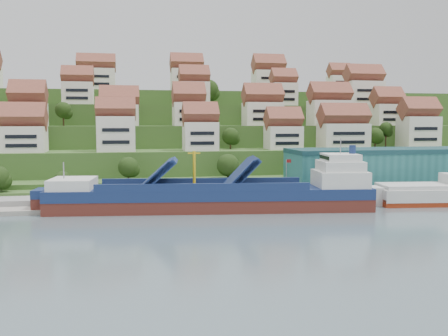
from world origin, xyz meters
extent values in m
plane|color=slate|center=(0.00, 0.00, 0.00)|extent=(300.00, 300.00, 0.00)
cube|color=gray|center=(20.00, 15.00, 1.10)|extent=(180.00, 14.00, 2.20)
cube|color=#2D4C1E|center=(0.00, 86.00, 2.00)|extent=(260.00, 128.00, 4.00)
cube|color=#2D4C1E|center=(0.00, 91.00, 5.50)|extent=(260.00, 118.00, 11.00)
cube|color=#2D4C1E|center=(0.00, 99.00, 9.00)|extent=(260.00, 102.00, 18.00)
cube|color=#2D4C1E|center=(0.00, 107.00, 12.50)|extent=(260.00, 86.00, 25.00)
cube|color=#2D4C1E|center=(0.00, 116.00, 15.50)|extent=(260.00, 68.00, 31.00)
cube|color=silver|center=(-47.41, 39.09, 14.53)|extent=(11.37, 8.57, 7.06)
cube|color=silver|center=(-22.78, 37.63, 15.90)|extent=(10.44, 7.03, 9.80)
cube|color=silver|center=(1.04, 37.45, 15.09)|extent=(9.68, 7.62, 8.19)
cube|color=silver|center=(26.88, 40.02, 14.46)|extent=(10.36, 7.73, 6.92)
cube|color=silver|center=(46.19, 39.56, 14.87)|extent=(14.58, 8.26, 7.73)
cube|color=silver|center=(72.81, 40.98, 15.97)|extent=(11.50, 8.31, 9.94)
cube|color=silver|center=(-48.55, 53.15, 21.48)|extent=(10.11, 8.98, 6.95)
cube|color=silver|center=(-21.89, 55.65, 21.30)|extent=(11.66, 7.90, 6.60)
cube|color=silver|center=(-0.36, 52.76, 21.67)|extent=(9.77, 8.56, 7.34)
cube|color=silver|center=(24.58, 55.38, 21.82)|extent=(12.41, 8.36, 7.63)
cube|color=silver|center=(47.46, 53.72, 22.21)|extent=(13.45, 8.18, 8.42)
cube|color=silver|center=(69.27, 54.90, 21.67)|extent=(9.90, 8.04, 7.33)
cube|color=silver|center=(-35.63, 70.22, 28.75)|extent=(10.01, 7.30, 7.50)
cube|color=silver|center=(3.53, 68.61, 29.01)|extent=(10.03, 7.79, 8.03)
cube|color=silver|center=(36.62, 70.44, 29.13)|extent=(8.90, 7.14, 8.26)
cube|color=silver|center=(67.52, 69.16, 29.62)|extent=(13.37, 8.47, 9.24)
cube|color=silver|center=(-30.50, 89.74, 35.05)|extent=(13.63, 7.51, 8.09)
cube|color=silver|center=(3.37, 88.32, 35.23)|extent=(11.98, 8.15, 8.45)
cube|color=silver|center=(36.14, 88.36, 35.23)|extent=(12.13, 8.73, 8.47)
cube|color=silver|center=(67.44, 91.01, 34.63)|extent=(8.88, 7.05, 7.26)
ellipsoid|color=#233C14|center=(6.81, 26.11, 7.60)|extent=(6.09, 6.09, 6.09)
ellipsoid|color=#233C14|center=(-19.63, 26.29, 7.54)|extent=(5.32, 5.32, 5.32)
ellipsoid|color=#233C14|center=(58.93, 43.11, 14.84)|extent=(5.16, 5.16, 5.16)
ellipsoid|color=#233C14|center=(62.60, 43.11, 17.11)|extent=(4.27, 4.27, 4.27)
ellipsoid|color=#233C14|center=(11.26, 43.66, 14.90)|extent=(5.22, 5.22, 5.22)
ellipsoid|color=#233C14|center=(46.16, 59.83, 23.33)|extent=(4.22, 4.22, 4.22)
ellipsoid|color=#233C14|center=(-51.15, 59.38, 22.04)|extent=(5.41, 5.41, 5.41)
ellipsoid|color=#233C14|center=(-39.14, 57.97, 22.94)|extent=(5.06, 5.06, 5.06)
ellipsoid|color=#233C14|center=(9.35, 73.21, 30.71)|extent=(7.43, 7.43, 7.43)
ellipsoid|color=#233C14|center=(36.39, 75.94, 30.35)|extent=(5.07, 5.07, 5.07)
ellipsoid|color=#233C14|center=(40.90, 73.97, 29.23)|extent=(4.31, 4.31, 4.31)
ellipsoid|color=#233C14|center=(-35.24, 19.00, 5.50)|extent=(3.97, 3.97, 3.97)
cube|color=#276B6A|center=(52.00, 17.00, 7.20)|extent=(60.00, 15.00, 10.00)
cylinder|color=gray|center=(18.00, 10.00, 6.20)|extent=(0.16, 0.16, 8.00)
cube|color=maroon|center=(18.60, 10.00, 9.80)|extent=(1.20, 0.05, 0.80)
cube|color=#58231B|center=(-2.16, 0.93, 1.00)|extent=(70.65, 19.43, 4.48)
cube|color=navy|center=(-2.16, 0.93, 3.85)|extent=(70.66, 19.54, 2.33)
cube|color=silver|center=(-31.48, 4.64, 6.09)|extent=(10.17, 11.25, 2.33)
cube|color=#262628|center=(-3.94, 1.15, 5.01)|extent=(45.57, 14.68, 0.27)
cube|color=navy|center=(-13.71, 2.39, 8.06)|extent=(7.90, 10.65, 6.19)
cube|color=navy|center=(4.06, 0.14, 8.06)|extent=(7.56, 10.61, 6.54)
cylinder|color=yellow|center=(-5.72, 1.38, 8.96)|extent=(0.70, 0.70, 8.06)
cube|color=silver|center=(26.27, -2.67, 6.72)|extent=(11.94, 11.48, 3.58)
cube|color=silver|center=(26.27, -2.67, 9.58)|extent=(10.03, 10.19, 2.24)
cube|color=silver|center=(26.27, -2.67, 11.46)|extent=(8.12, 8.90, 1.61)
cylinder|color=navy|center=(28.93, -3.01, 13.16)|extent=(1.60, 1.60, 1.97)
cube|color=maroon|center=(50.57, -1.00, 0.53)|extent=(27.48, 12.88, 2.30)
cube|color=silver|center=(50.57, -1.00, 2.47)|extent=(27.49, 12.97, 2.83)
cube|color=silver|center=(50.57, -1.00, 4.24)|extent=(26.05, 11.75, 1.06)
camera|label=1|loc=(-20.23, -105.30, 19.30)|focal=40.00mm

